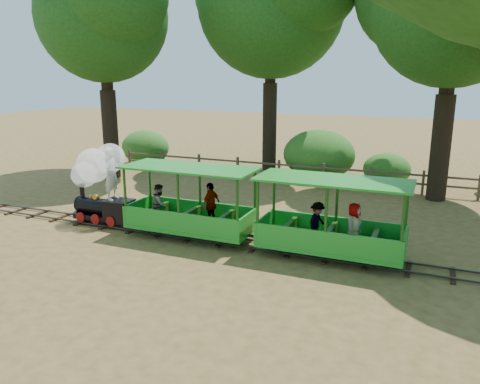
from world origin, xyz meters
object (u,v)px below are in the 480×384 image
at_px(fence, 301,171).
at_px(locomotive, 99,178).
at_px(carriage_rear, 331,229).
at_px(carriage_front, 189,210).

bearing_deg(fence, locomotive, -118.74).
xyz_separation_m(locomotive, carriage_rear, (7.41, -0.08, -0.71)).
bearing_deg(carriage_front, fence, 82.12).
height_order(locomotive, carriage_front, locomotive).
bearing_deg(carriage_front, carriage_rear, -0.05).
height_order(locomotive, fence, locomotive).
height_order(carriage_front, fence, carriage_front).
bearing_deg(fence, carriage_front, -97.88).
xyz_separation_m(locomotive, carriage_front, (3.24, -0.07, -0.69)).
relative_size(locomotive, carriage_rear, 0.68).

